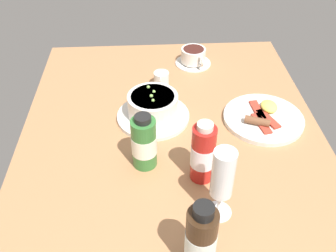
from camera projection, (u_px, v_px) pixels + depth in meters
The scene contains 9 objects.
ground_plane at pixel (173, 144), 104.65cm from camera, with size 110.00×84.00×3.00cm, color #A8754C.
porridge_bowl at pixel (153, 107), 108.63cm from camera, with size 20.98×20.98×8.42cm.
coffee_cup at pixel (193, 57), 133.07cm from camera, with size 12.93×12.46×5.79cm.
creamer_jug at pixel (161, 79), 122.48cm from camera, with size 5.89×4.87×5.46cm.
wine_glass at pixel (223, 177), 77.68cm from camera, with size 6.02×6.02×18.34cm.
sauce_bottle_brown at pixel (201, 241), 69.99cm from camera, with size 5.97×5.97×17.89cm.
sauce_bottle_green at pixel (144, 143), 92.30cm from camera, with size 6.26×6.26×15.20cm.
sauce_bottle_red at pixel (203, 153), 88.40cm from camera, with size 5.81×5.81×16.59cm.
breakfast_plate at pixel (263, 118), 109.64cm from camera, with size 23.00×23.00×3.70cm.
Camera 1 is at (77.20, -5.88, 69.09)cm, focal length 40.64 mm.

